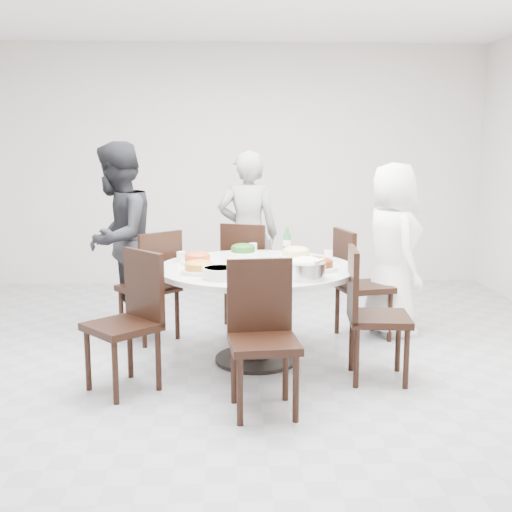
{
  "coord_description": "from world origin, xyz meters",
  "views": [
    {
      "loc": [
        -0.04,
        -4.62,
        1.68
      ],
      "look_at": [
        0.17,
        0.2,
        0.82
      ],
      "focal_mm": 45.0,
      "sensor_mm": 36.0,
      "label": 1
    }
  ],
  "objects_px": {
    "beverage_bottle": "(287,241)",
    "chair_n": "(249,272)",
    "chair_ne": "(364,284)",
    "rice_bowl": "(306,271)",
    "chair_nw": "(148,285)",
    "diner_left": "(118,239)",
    "dining_table": "(256,314)",
    "chair_sw": "(122,323)",
    "chair_se": "(379,315)",
    "chair_s": "(264,340)",
    "diner_middle": "(248,234)",
    "soup_bowl": "(220,273)",
    "diner_right": "(392,250)"
  },
  "relations": [
    {
      "from": "dining_table",
      "to": "chair_n",
      "type": "height_order",
      "value": "chair_n"
    },
    {
      "from": "soup_bowl",
      "to": "chair_s",
      "type": "bearing_deg",
      "value": -62.96
    },
    {
      "from": "chair_sw",
      "to": "chair_se",
      "type": "bearing_deg",
      "value": 51.79
    },
    {
      "from": "chair_s",
      "to": "soup_bowl",
      "type": "xyz_separation_m",
      "value": [
        -0.27,
        0.54,
        0.31
      ]
    },
    {
      "from": "chair_ne",
      "to": "rice_bowl",
      "type": "bearing_deg",
      "value": 135.85
    },
    {
      "from": "chair_n",
      "to": "beverage_bottle",
      "type": "relative_size",
      "value": 4.18
    },
    {
      "from": "diner_middle",
      "to": "beverage_bottle",
      "type": "height_order",
      "value": "diner_middle"
    },
    {
      "from": "chair_ne",
      "to": "diner_left",
      "type": "xyz_separation_m",
      "value": [
        -2.13,
        0.25,
        0.37
      ]
    },
    {
      "from": "diner_right",
      "to": "diner_left",
      "type": "relative_size",
      "value": 0.89
    },
    {
      "from": "chair_s",
      "to": "soup_bowl",
      "type": "distance_m",
      "value": 0.68
    },
    {
      "from": "chair_s",
      "to": "rice_bowl",
      "type": "height_order",
      "value": "chair_s"
    },
    {
      "from": "chair_nw",
      "to": "chair_s",
      "type": "xyz_separation_m",
      "value": [
        0.9,
        -1.57,
        0.0
      ]
    },
    {
      "from": "diner_middle",
      "to": "soup_bowl",
      "type": "distance_m",
      "value": 1.82
    },
    {
      "from": "chair_se",
      "to": "diner_left",
      "type": "relative_size",
      "value": 0.56
    },
    {
      "from": "chair_nw",
      "to": "chair_sw",
      "type": "height_order",
      "value": "same"
    },
    {
      "from": "chair_s",
      "to": "soup_bowl",
      "type": "bearing_deg",
      "value": 111.64
    },
    {
      "from": "chair_s",
      "to": "diner_middle",
      "type": "relative_size",
      "value": 0.59
    },
    {
      "from": "chair_nw",
      "to": "chair_sw",
      "type": "relative_size",
      "value": 1.0
    },
    {
      "from": "chair_ne",
      "to": "diner_left",
      "type": "height_order",
      "value": "diner_left"
    },
    {
      "from": "diner_right",
      "to": "rice_bowl",
      "type": "xyz_separation_m",
      "value": [
        -0.89,
        -1.15,
        0.05
      ]
    },
    {
      "from": "diner_middle",
      "to": "chair_nw",
      "type": "bearing_deg",
      "value": 45.01
    },
    {
      "from": "beverage_bottle",
      "to": "chair_sw",
      "type": "bearing_deg",
      "value": -138.67
    },
    {
      "from": "diner_middle",
      "to": "diner_left",
      "type": "relative_size",
      "value": 0.95
    },
    {
      "from": "diner_middle",
      "to": "chair_n",
      "type": "bearing_deg",
      "value": 94.84
    },
    {
      "from": "chair_nw",
      "to": "diner_right",
      "type": "bearing_deg",
      "value": 140.44
    },
    {
      "from": "chair_n",
      "to": "chair_s",
      "type": "distance_m",
      "value": 2.08
    },
    {
      "from": "diner_right",
      "to": "dining_table",
      "type": "bearing_deg",
      "value": 108.82
    },
    {
      "from": "chair_nw",
      "to": "diner_middle",
      "type": "bearing_deg",
      "value": 179.54
    },
    {
      "from": "chair_nw",
      "to": "chair_sw",
      "type": "bearing_deg",
      "value": 46.24
    },
    {
      "from": "dining_table",
      "to": "chair_sw",
      "type": "bearing_deg",
      "value": -149.31
    },
    {
      "from": "chair_ne",
      "to": "rice_bowl",
      "type": "distance_m",
      "value": 1.24
    },
    {
      "from": "chair_nw",
      "to": "diner_left",
      "type": "bearing_deg",
      "value": -78.78
    },
    {
      "from": "chair_n",
      "to": "diner_middle",
      "type": "distance_m",
      "value": 0.41
    },
    {
      "from": "soup_bowl",
      "to": "beverage_bottle",
      "type": "relative_size",
      "value": 1.08
    },
    {
      "from": "chair_n",
      "to": "diner_right",
      "type": "xyz_separation_m",
      "value": [
        1.23,
        -0.43,
        0.28
      ]
    },
    {
      "from": "chair_se",
      "to": "diner_left",
      "type": "bearing_deg",
      "value": 63.83
    },
    {
      "from": "chair_sw",
      "to": "chair_s",
      "type": "xyz_separation_m",
      "value": [
        0.94,
        -0.41,
        0.0
      ]
    },
    {
      "from": "rice_bowl",
      "to": "beverage_bottle",
      "type": "height_order",
      "value": "beverage_bottle"
    },
    {
      "from": "dining_table",
      "to": "chair_se",
      "type": "bearing_deg",
      "value": -26.81
    },
    {
      "from": "beverage_bottle",
      "to": "chair_n",
      "type": "bearing_deg",
      "value": 115.77
    },
    {
      "from": "chair_se",
      "to": "chair_nw",
      "type": "bearing_deg",
      "value": 64.75
    },
    {
      "from": "chair_nw",
      "to": "diner_left",
      "type": "distance_m",
      "value": 0.51
    },
    {
      "from": "chair_s",
      "to": "chair_sw",
      "type": "bearing_deg",
      "value": 151.15
    },
    {
      "from": "chair_sw",
      "to": "diner_right",
      "type": "height_order",
      "value": "diner_right"
    },
    {
      "from": "diner_left",
      "to": "chair_sw",
      "type": "bearing_deg",
      "value": 22.53
    },
    {
      "from": "diner_right",
      "to": "rice_bowl",
      "type": "bearing_deg",
      "value": 131.42
    },
    {
      "from": "chair_sw",
      "to": "rice_bowl",
      "type": "xyz_separation_m",
      "value": [
        1.26,
        0.1,
        0.33
      ]
    },
    {
      "from": "diner_middle",
      "to": "diner_left",
      "type": "xyz_separation_m",
      "value": [
        -1.16,
        -0.56,
        0.04
      ]
    },
    {
      "from": "chair_sw",
      "to": "diner_left",
      "type": "height_order",
      "value": "diner_left"
    },
    {
      "from": "chair_n",
      "to": "beverage_bottle",
      "type": "distance_m",
      "value": 0.78
    }
  ]
}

